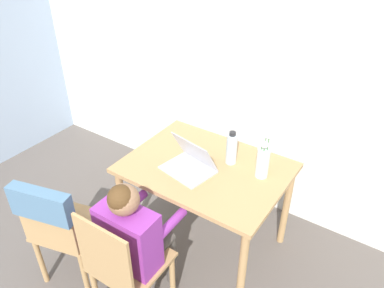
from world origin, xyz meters
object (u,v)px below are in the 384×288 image
(chair_occupied, at_px, (123,266))
(person_seated, at_px, (134,232))
(flower_vase, at_px, (263,159))
(water_bottle, at_px, (232,148))
(chair_spare, at_px, (55,220))
(laptop, at_px, (191,162))

(chair_occupied, height_order, person_seated, person_seated)
(flower_vase, bearing_deg, chair_occupied, -116.30)
(water_bottle, bearing_deg, chair_spare, -125.98)
(chair_spare, height_order, flower_vase, flower_vase)
(person_seated, relative_size, flower_vase, 3.08)
(chair_occupied, height_order, flower_vase, flower_vase)
(chair_spare, distance_m, water_bottle, 1.20)
(laptop, height_order, water_bottle, water_bottle)
(chair_occupied, height_order, laptop, laptop)
(chair_spare, relative_size, water_bottle, 3.67)
(person_seated, xyz_separation_m, laptop, (0.01, 0.56, 0.17))
(chair_spare, height_order, laptop, laptop)
(flower_vase, relative_size, water_bottle, 1.36)
(chair_spare, bearing_deg, laptop, -139.16)
(chair_spare, relative_size, person_seated, 0.88)
(laptop, distance_m, water_bottle, 0.29)
(chair_spare, xyz_separation_m, person_seated, (0.49, 0.17, 0.04))
(chair_occupied, xyz_separation_m, water_bottle, (0.20, 0.89, 0.40))
(chair_occupied, bearing_deg, flower_vase, -117.12)
(chair_occupied, relative_size, laptop, 2.39)
(chair_occupied, xyz_separation_m, person_seated, (-0.00, 0.12, 0.18))
(chair_spare, height_order, person_seated, person_seated)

